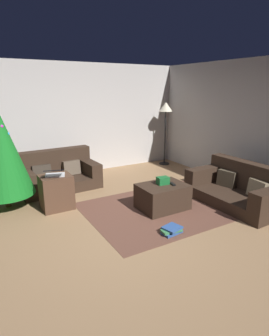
% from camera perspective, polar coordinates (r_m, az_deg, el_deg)
% --- Properties ---
extents(ground_plane, '(6.40, 6.40, 0.00)m').
position_cam_1_polar(ground_plane, '(4.40, -2.08, -11.72)').
color(ground_plane, '#93704C').
extents(rear_partition, '(6.40, 0.12, 2.60)m').
position_cam_1_polar(rear_partition, '(6.87, -14.87, 9.22)').
color(rear_partition, '#BCB7B2').
rests_on(rear_partition, ground_plane).
extents(corner_partition, '(0.12, 6.40, 2.60)m').
position_cam_1_polar(corner_partition, '(6.09, 25.04, 7.47)').
color(corner_partition, '#B5B0AB').
rests_on(corner_partition, ground_plane).
extents(couch_left, '(1.62, 0.94, 0.78)m').
position_cam_1_polar(couch_left, '(6.13, -15.20, -1.22)').
color(couch_left, '#332319').
rests_on(couch_left, ground_plane).
extents(couch_right, '(0.94, 1.71, 0.72)m').
position_cam_1_polar(couch_right, '(5.49, 20.34, -3.88)').
color(couch_right, '#332319').
rests_on(couch_right, ground_plane).
extents(ottoman, '(0.82, 0.61, 0.43)m').
position_cam_1_polar(ottoman, '(4.95, 5.66, -5.75)').
color(ottoman, '#332319').
rests_on(ottoman, ground_plane).
extents(gift_box, '(0.21, 0.16, 0.13)m').
position_cam_1_polar(gift_box, '(4.90, 5.72, -2.53)').
color(gift_box, '#19662D').
rests_on(gift_box, ottoman).
extents(tv_remote, '(0.09, 0.17, 0.02)m').
position_cam_1_polar(tv_remote, '(4.91, 7.65, -3.20)').
color(tv_remote, black).
rests_on(tv_remote, ottoman).
extents(christmas_tree, '(0.98, 0.98, 1.86)m').
position_cam_1_polar(christmas_tree, '(5.27, -25.22, 3.06)').
color(christmas_tree, brown).
rests_on(christmas_tree, ground_plane).
extents(side_table, '(0.52, 0.44, 0.60)m').
position_cam_1_polar(side_table, '(5.09, -15.42, -4.69)').
color(side_table, '#4C3323').
rests_on(side_table, ground_plane).
extents(laptop, '(0.42, 0.46, 0.17)m').
position_cam_1_polar(laptop, '(4.93, -15.75, -1.05)').
color(laptop, silver).
rests_on(laptop, side_table).
extents(book_stack, '(0.33, 0.27, 0.10)m').
position_cam_1_polar(book_stack, '(4.23, 7.50, -12.31)').
color(book_stack, '#2D5193').
rests_on(book_stack, ground_plane).
extents(corner_lamp, '(0.36, 0.36, 1.67)m').
position_cam_1_polar(corner_lamp, '(7.63, 6.29, 11.19)').
color(corner_lamp, black).
rests_on(corner_lamp, ground_plane).
extents(area_rug, '(2.60, 2.00, 0.01)m').
position_cam_1_polar(area_rug, '(5.04, 5.60, -8.01)').
color(area_rug, brown).
rests_on(area_rug, ground_plane).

